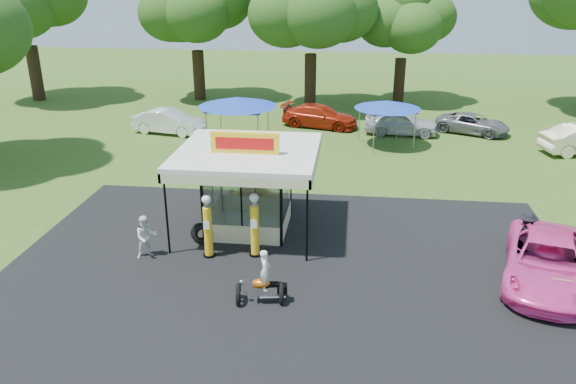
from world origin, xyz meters
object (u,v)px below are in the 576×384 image
(kiosk_car, at_px, (259,197))
(pink_sedan, at_px, (548,262))
(bg_car_d, at_px, (473,124))
(gas_station_kiosk, at_px, (249,188))
(gas_pump_right, at_px, (255,227))
(spectator_east_a, at_px, (526,234))
(tent_west, at_px, (238,102))
(gas_pump_left, at_px, (208,228))
(bg_car_c, at_px, (401,123))
(spectator_west, at_px, (146,237))
(motorcycle, at_px, (263,282))
(bg_car_a, at_px, (169,122))
(bg_car_b, at_px, (320,116))
(a_frame_sign, at_px, (559,291))
(tent_east, at_px, (388,105))

(kiosk_car, relative_size, pink_sedan, 0.49)
(kiosk_car, height_order, bg_car_d, bg_car_d)
(gas_station_kiosk, xyz_separation_m, gas_pump_right, (0.64, -2.33, -0.60))
(spectator_east_a, height_order, tent_west, tent_west)
(gas_station_kiosk, xyz_separation_m, spectator_east_a, (10.44, -1.13, -0.92))
(gas_pump_left, distance_m, bg_car_d, 22.54)
(spectator_east_a, bearing_deg, bg_car_c, -87.30)
(tent_west, bearing_deg, kiosk_car, -72.91)
(gas_pump_right, bearing_deg, kiosk_car, 98.00)
(pink_sedan, relative_size, spectator_west, 3.51)
(motorcycle, distance_m, tent_west, 16.60)
(bg_car_c, bearing_deg, bg_car_a, 100.17)
(gas_pump_left, height_order, gas_pump_right, gas_pump_right)
(spectator_east_a, xyz_separation_m, bg_car_d, (1.25, 17.13, -0.23))
(bg_car_b, bearing_deg, bg_car_c, -88.92)
(gas_station_kiosk, xyz_separation_m, motorcycle, (1.44, -5.39, -1.04))
(gas_station_kiosk, height_order, bg_car_c, gas_station_kiosk)
(bg_car_c, height_order, bg_car_d, bg_car_c)
(kiosk_car, relative_size, spectator_east_a, 1.63)
(pink_sedan, relative_size, bg_car_d, 1.25)
(bg_car_b, bearing_deg, spectator_west, -179.96)
(kiosk_car, xyz_separation_m, spectator_east_a, (10.44, -3.33, 0.38))
(gas_station_kiosk, xyz_separation_m, gas_pump_left, (-1.03, -2.59, -0.61))
(a_frame_sign, bearing_deg, pink_sedan, 100.01)
(gas_station_kiosk, distance_m, gas_pump_right, 2.49)
(gas_pump_right, xyz_separation_m, motorcycle, (0.80, -3.07, -0.44))
(pink_sedan, distance_m, spectator_east_a, 1.94)
(gas_station_kiosk, xyz_separation_m, kiosk_car, (-0.00, 2.21, -1.30))
(pink_sedan, height_order, bg_car_d, pink_sedan)
(kiosk_car, distance_m, spectator_west, 6.05)
(spectator_east_a, height_order, bg_car_a, spectator_east_a)
(a_frame_sign, relative_size, kiosk_car, 0.38)
(gas_pump_left, distance_m, spectator_east_a, 11.57)
(gas_pump_left, relative_size, bg_car_b, 0.48)
(spectator_west, bearing_deg, bg_car_c, 28.25)
(gas_station_kiosk, distance_m, bg_car_b, 16.57)
(bg_car_d, bearing_deg, bg_car_a, 122.16)
(tent_west, xyz_separation_m, tent_east, (8.56, 2.00, -0.38))
(gas_pump_left, distance_m, tent_east, 16.76)
(kiosk_car, bearing_deg, bg_car_c, -28.66)
(gas_pump_left, bearing_deg, kiosk_car, 77.88)
(gas_station_kiosk, relative_size, tent_east, 1.38)
(gas_pump_left, height_order, spectator_east_a, gas_pump_left)
(kiosk_car, distance_m, tent_east, 12.14)
(bg_car_a, height_order, tent_west, tent_west)
(spectator_west, relative_size, tent_east, 0.42)
(pink_sedan, bearing_deg, motorcycle, -149.57)
(motorcycle, height_order, tent_east, tent_east)
(tent_east, bearing_deg, tent_west, -166.84)
(a_frame_sign, height_order, bg_car_c, bg_car_c)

